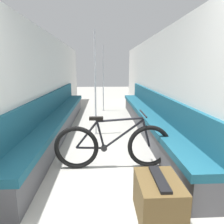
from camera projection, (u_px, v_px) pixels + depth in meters
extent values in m
cube|color=silver|center=(46.00, 84.00, 4.46)|extent=(0.10, 10.04, 2.26)
cube|color=silver|center=(160.00, 83.00, 4.58)|extent=(0.10, 10.04, 2.26)
cube|color=#4C4C51|center=(60.00, 124.00, 4.65)|extent=(0.37, 5.71, 0.38)
cube|color=#195166|center=(60.00, 114.00, 4.60)|extent=(0.43, 5.71, 0.10)
cube|color=#195166|center=(51.00, 103.00, 4.53)|extent=(0.07, 5.71, 0.44)
cube|color=#4C4C51|center=(147.00, 123.00, 4.75)|extent=(0.37, 5.71, 0.38)
cube|color=#195166|center=(147.00, 113.00, 4.70)|extent=(0.43, 5.71, 0.10)
cube|color=#195166|center=(156.00, 102.00, 4.65)|extent=(0.07, 5.71, 0.44)
torus|color=black|center=(76.00, 148.00, 2.93)|extent=(0.65, 0.07, 0.65)
torus|color=black|center=(149.00, 146.00, 2.99)|extent=(0.65, 0.07, 0.65)
cylinder|color=black|center=(90.00, 148.00, 2.95)|extent=(0.41, 0.03, 0.05)
cylinder|color=black|center=(86.00, 135.00, 2.90)|extent=(0.32, 0.03, 0.40)
cylinder|color=black|center=(100.00, 134.00, 2.91)|extent=(0.14, 0.03, 0.46)
cylinder|color=black|center=(123.00, 134.00, 2.93)|extent=(0.59, 0.03, 0.45)
cylinder|color=black|center=(120.00, 120.00, 2.88)|extent=(0.68, 0.03, 0.08)
cylinder|color=black|center=(146.00, 133.00, 2.94)|extent=(0.14, 0.03, 0.43)
cylinder|color=black|center=(104.00, 148.00, 2.96)|extent=(0.09, 0.06, 0.09)
cube|color=black|center=(96.00, 118.00, 2.85)|extent=(0.20, 0.07, 0.04)
cylinder|color=black|center=(143.00, 113.00, 2.87)|extent=(0.02, 0.46, 0.02)
cylinder|color=gray|center=(104.00, 110.00, 7.09)|extent=(0.08, 0.08, 0.01)
cylinder|color=silver|center=(103.00, 79.00, 6.85)|extent=(0.04, 0.04, 2.24)
cylinder|color=gray|center=(96.00, 133.00, 4.57)|extent=(0.08, 0.08, 0.01)
cylinder|color=silver|center=(95.00, 85.00, 4.33)|extent=(0.04, 0.04, 2.24)
cube|color=brown|center=(158.00, 199.00, 1.98)|extent=(0.42, 0.55, 0.41)
cube|color=black|center=(159.00, 179.00, 1.93)|extent=(0.10, 0.47, 0.03)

